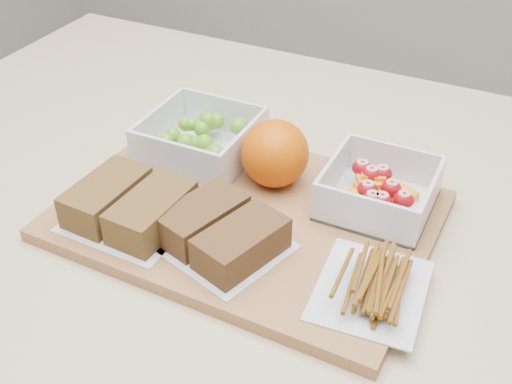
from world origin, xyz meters
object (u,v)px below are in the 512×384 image
sandwich_bag_center (222,232)px  fruit_container (378,192)px  grape_container (203,140)px  orange (275,153)px  sandwich_bag_left (129,206)px  pretzel_bag (372,281)px  cutting_board (247,216)px

sandwich_bag_center → fruit_container: bearing=47.8°
grape_container → sandwich_bag_center: 0.18m
orange → sandwich_bag_center: (-0.00, -0.14, -0.02)m
sandwich_bag_left → pretzel_bag: bearing=2.2°
orange → pretzel_bag: orange is taller
fruit_container → sandwich_bag_left: (-0.24, -0.15, 0.00)m
cutting_board → pretzel_bag: 0.18m
grape_container → pretzel_bag: grape_container is taller
sandwich_bag_left → pretzel_bag: size_ratio=1.02×
sandwich_bag_left → sandwich_bag_center: sandwich_bag_left is taller
cutting_board → grape_container: 0.14m
pretzel_bag → sandwich_bag_left: bearing=-177.8°
fruit_container → orange: 0.13m
cutting_board → sandwich_bag_center: (0.00, -0.07, 0.03)m
sandwich_bag_left → pretzel_bag: (0.28, 0.01, -0.01)m
cutting_board → fruit_container: fruit_container is taller
orange → grape_container: bearing=172.6°
pretzel_bag → grape_container: bearing=152.3°
sandwich_bag_center → pretzel_bag: (0.17, 0.01, -0.01)m
cutting_board → grape_container: grape_container is taller
cutting_board → sandwich_bag_left: (-0.11, -0.07, 0.03)m
cutting_board → sandwich_bag_center: 0.07m
sandwich_bag_center → orange: bearing=89.7°
cutting_board → grape_container: size_ratio=3.17×
sandwich_bag_center → pretzel_bag: 0.17m
cutting_board → orange: 0.08m
sandwich_bag_left → cutting_board: bearing=33.5°
grape_container → sandwich_bag_left: bearing=-92.7°
pretzel_bag → orange: bearing=141.9°
sandwich_bag_left → sandwich_bag_center: (0.12, 0.01, -0.00)m
orange → sandwich_bag_center: orange is taller
cutting_board → orange: size_ratio=5.06×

